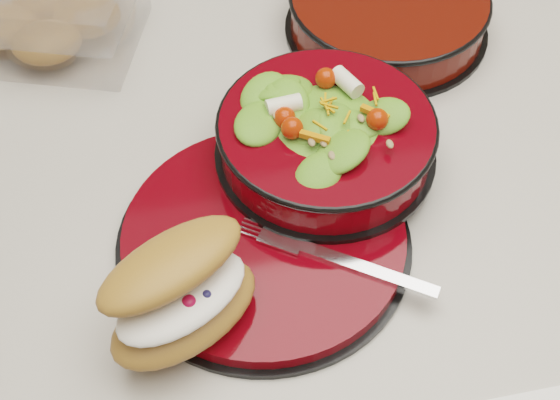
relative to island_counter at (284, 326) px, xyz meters
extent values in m
cube|color=white|center=(0.00, 0.00, -0.02)|extent=(1.16, 0.66, 0.86)
cube|color=beige|center=(0.00, 0.00, 0.43)|extent=(1.24, 0.74, 0.04)
cylinder|color=black|center=(-0.05, -0.15, 0.45)|extent=(0.29, 0.29, 0.01)
cylinder|color=#5F0307|center=(-0.05, -0.15, 0.46)|extent=(0.27, 0.27, 0.01)
torus|color=black|center=(-0.04, -0.16, 0.46)|extent=(0.16, 0.16, 0.01)
cylinder|color=black|center=(0.03, -0.07, 0.47)|extent=(0.23, 0.23, 0.01)
cylinder|color=#5F0307|center=(0.03, -0.07, 0.49)|extent=(0.22, 0.22, 0.04)
torus|color=black|center=(0.03, -0.07, 0.51)|extent=(0.22, 0.22, 0.01)
ellipsoid|color=#407320|center=(0.03, -0.07, 0.51)|extent=(0.18, 0.18, 0.07)
sphere|color=red|center=(0.07, -0.07, 0.55)|extent=(0.02, 0.02, 0.02)
sphere|color=red|center=(0.03, -0.02, 0.55)|extent=(0.02, 0.02, 0.02)
sphere|color=red|center=(-0.02, -0.07, 0.55)|extent=(0.02, 0.02, 0.02)
sphere|color=red|center=(0.03, -0.11, 0.55)|extent=(0.02, 0.02, 0.02)
cylinder|color=silver|center=(0.06, -0.03, 0.55)|extent=(0.03, 0.04, 0.02)
cylinder|color=silver|center=(-0.01, -0.05, 0.55)|extent=(0.04, 0.03, 0.02)
cube|color=orange|center=(0.01, -0.10, 0.55)|extent=(0.03, 0.03, 0.01)
cube|color=orange|center=(0.07, -0.08, 0.55)|extent=(0.03, 0.02, 0.01)
ellipsoid|color=#A26A31|center=(-0.14, -0.24, 0.49)|extent=(0.16, 0.14, 0.04)
ellipsoid|color=white|center=(-0.14, -0.24, 0.51)|extent=(0.14, 0.12, 0.02)
ellipsoid|color=#A26A31|center=(-0.14, -0.22, 0.54)|extent=(0.16, 0.13, 0.03)
sphere|color=#B40C2C|center=(-0.16, -0.24, 0.52)|extent=(0.02, 0.02, 0.02)
sphere|color=#B40C2C|center=(-0.13, -0.25, 0.52)|extent=(0.02, 0.02, 0.02)
sphere|color=#191947|center=(-0.15, -0.23, 0.52)|extent=(0.01, 0.01, 0.01)
sphere|color=#191947|center=(-0.12, -0.23, 0.52)|extent=(0.01, 0.01, 0.01)
sphere|color=#191947|center=(-0.14, -0.24, 0.52)|extent=(0.01, 0.01, 0.01)
sphere|color=#191947|center=(-0.12, -0.24, 0.52)|extent=(0.01, 0.01, 0.01)
sphere|color=#191947|center=(-0.16, -0.24, 0.52)|extent=(0.01, 0.01, 0.01)
cube|color=silver|center=(0.03, -0.21, 0.47)|extent=(0.12, 0.09, 0.00)
cube|color=silver|center=(-0.04, -0.16, 0.47)|extent=(0.05, 0.04, 0.00)
cube|color=white|center=(-0.25, 0.20, 0.47)|extent=(0.25, 0.22, 0.05)
ellipsoid|color=#A26A31|center=(-0.30, 0.20, 0.47)|extent=(0.08, 0.07, 0.04)
ellipsoid|color=#A26A31|center=(-0.20, 0.20, 0.47)|extent=(0.08, 0.07, 0.04)
ellipsoid|color=#A26A31|center=(-0.25, 0.24, 0.47)|extent=(0.08, 0.07, 0.04)
ellipsoid|color=#A26A31|center=(-0.25, 0.16, 0.47)|extent=(0.08, 0.07, 0.04)
cylinder|color=black|center=(0.16, 0.14, 0.45)|extent=(0.25, 0.25, 0.01)
cylinder|color=#4B0B05|center=(0.16, 0.14, 0.48)|extent=(0.23, 0.23, 0.05)
camera|label=1|loc=(-0.12, -0.59, 1.07)|focal=50.00mm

